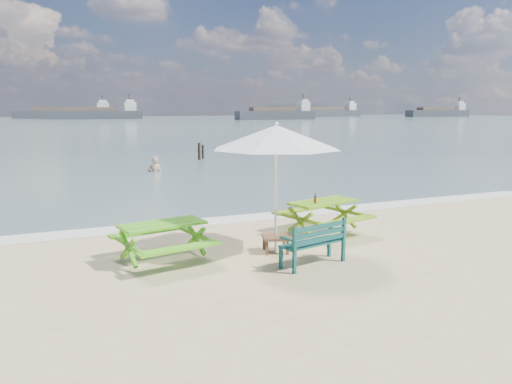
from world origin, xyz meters
name	(u,v)px	position (x,y,z in m)	size (l,w,h in m)	color
sea	(68,125)	(0.00, 85.00, 0.00)	(300.00, 300.00, 0.00)	slate
foam_strip	(221,220)	(0.00, 4.60, 0.01)	(22.00, 0.90, 0.01)	silver
picnic_table_left	(163,243)	(-2.19, 1.67, 0.37)	(1.92, 2.06, 0.77)	#4EAC1A
picnic_table_right	(323,218)	(1.79, 2.34, 0.38)	(2.06, 2.20, 0.79)	#649917
park_bench	(313,252)	(0.38, 0.36, 0.26)	(1.42, 0.75, 0.83)	#104342
side_table	(276,243)	(0.09, 1.40, 0.18)	(0.66, 0.66, 0.34)	brown
patio_umbrella	(276,137)	(0.09, 1.40, 2.38)	(3.29, 3.29, 2.62)	silver
beer_bottle	(315,200)	(1.46, 2.16, 0.88)	(0.06, 0.06, 0.25)	#8D5514
swimmer	(155,176)	(0.53, 15.52, -0.19)	(0.76, 0.61, 1.81)	tan
mooring_pilings	(201,153)	(4.14, 20.04, 0.36)	(0.55, 0.75, 1.18)	black
cargo_ships	(248,114)	(50.22, 125.67, 1.18)	(137.40, 39.95, 4.40)	#383B42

